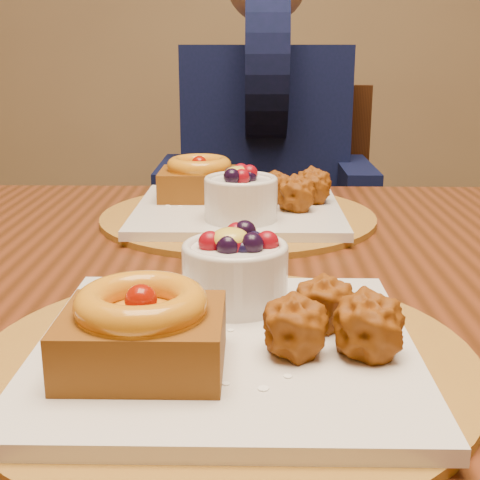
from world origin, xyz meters
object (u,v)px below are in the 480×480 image
diner (265,122)px  chair_far (273,257)px  dining_table (234,336)px  place_setting_near (223,330)px  place_setting_far (236,202)px

diner → chair_far: bearing=-49.2°
dining_table → diner: 0.90m
place_setting_near → dining_table: bearing=89.2°
diner → place_setting_far: bearing=-81.9°
place_setting_far → diner: diner is taller
dining_table → diner: diner is taller
dining_table → place_setting_far: 0.24m
place_setting_far → place_setting_near: bearing=-90.0°
place_setting_near → chair_far: 1.11m
dining_table → place_setting_far: size_ratio=4.21×
chair_far → diner: size_ratio=1.17×
dining_table → place_setting_near: (-0.00, -0.21, 0.10)m
place_setting_near → chair_far: chair_far is taller
place_setting_near → diner: bearing=87.3°
dining_table → place_setting_far: (-0.00, 0.21, 0.10)m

